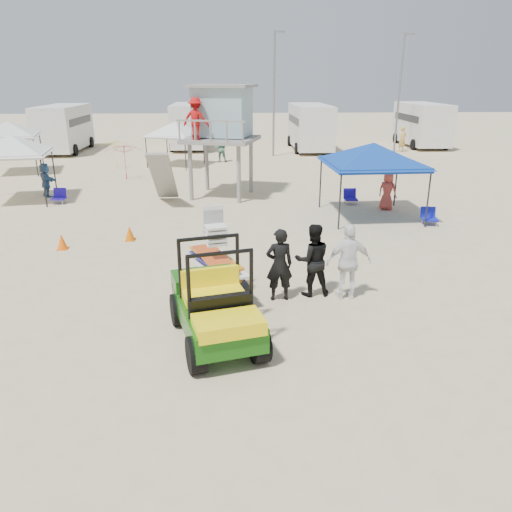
{
  "coord_description": "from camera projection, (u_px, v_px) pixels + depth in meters",
  "views": [
    {
      "loc": [
        -0.09,
        -7.82,
        5.21
      ],
      "look_at": [
        0.5,
        3.0,
        1.3
      ],
      "focal_mm": 35.0,
      "sensor_mm": 36.0,
      "label": 1
    }
  ],
  "objects": [
    {
      "name": "beach_chair_a",
      "position": [
        59.0,
        196.0,
        21.67
      ],
      "size": [
        0.58,
        0.62,
        0.64
      ],
      "color": "#2410B2",
      "rests_on": "ground"
    },
    {
      "name": "beach_chair_c",
      "position": [
        350.0,
        196.0,
        21.59
      ],
      "size": [
        0.55,
        0.59,
        0.64
      ],
      "color": "#1C0E9A",
      "rests_on": "ground"
    },
    {
      "name": "umbrella_a",
      "position": [
        125.0,
        162.0,
        26.42
      ],
      "size": [
        2.65,
        2.67,
        1.86
      ],
      "primitive_type": "imported",
      "rotation": [
        0.0,
        0.0,
        -0.38
      ],
      "color": "red",
      "rests_on": "ground"
    },
    {
      "name": "cone_near",
      "position": [
        130.0,
        233.0,
        16.73
      ],
      "size": [
        0.34,
        0.34,
        0.5
      ],
      "primitive_type": "cone",
      "color": "#E16207",
      "rests_on": "ground"
    },
    {
      "name": "man_left",
      "position": [
        279.0,
        265.0,
        12.07
      ],
      "size": [
        0.7,
        0.5,
        1.82
      ],
      "primitive_type": "imported",
      "rotation": [
        0.0,
        0.0,
        3.24
      ],
      "color": "black",
      "rests_on": "ground"
    },
    {
      "name": "canopy_white_a",
      "position": [
        10.0,
        138.0,
        21.13
      ],
      "size": [
        3.23,
        3.23,
        3.29
      ],
      "color": "black",
      "rests_on": "ground"
    },
    {
      "name": "distant_beachgoers",
      "position": [
        240.0,
        161.0,
        27.37
      ],
      "size": [
        21.98,
        17.19,
        1.83
      ],
      "color": "#2F598F",
      "rests_on": "ground"
    },
    {
      "name": "light_pole_left",
      "position": [
        274.0,
        96.0,
        33.27
      ],
      "size": [
        0.14,
        0.14,
        8.0
      ],
      "primitive_type": "cylinder",
      "color": "slate",
      "rests_on": "ground"
    },
    {
      "name": "canopy_white_b",
      "position": [
        7.0,
        124.0,
        27.48
      ],
      "size": [
        3.5,
        3.5,
        3.3
      ],
      "color": "black",
      "rests_on": "ground"
    },
    {
      "name": "rv_far_right",
      "position": [
        422.0,
        123.0,
        38.85
      ],
      "size": [
        2.64,
        6.6,
        3.25
      ],
      "color": "silver",
      "rests_on": "ground"
    },
    {
      "name": "man_mid",
      "position": [
        312.0,
        260.0,
        12.34
      ],
      "size": [
        0.95,
        0.77,
        1.85
      ],
      "primitive_type": "imported",
      "rotation": [
        0.0,
        0.0,
        3.21
      ],
      "color": "black",
      "rests_on": "ground"
    },
    {
      "name": "canopy_white_c",
      "position": [
        174.0,
        124.0,
        30.02
      ],
      "size": [
        3.56,
        3.56,
        3.04
      ],
      "color": "black",
      "rests_on": "ground"
    },
    {
      "name": "rv_mid_left",
      "position": [
        190.0,
        124.0,
        37.93
      ],
      "size": [
        2.65,
        6.5,
        3.25
      ],
      "color": "silver",
      "rests_on": "ground"
    },
    {
      "name": "ground",
      "position": [
        238.0,
        379.0,
        9.11
      ],
      "size": [
        140.0,
        140.0,
        0.0
      ],
      "primitive_type": "plane",
      "color": "beige",
      "rests_on": "ground"
    },
    {
      "name": "canopy_blue",
      "position": [
        374.0,
        147.0,
        18.75
      ],
      "size": [
        3.52,
        3.52,
        3.27
      ],
      "color": "black",
      "rests_on": "ground"
    },
    {
      "name": "beach_chair_b",
      "position": [
        429.0,
        216.0,
        18.54
      ],
      "size": [
        0.61,
        0.65,
        0.64
      ],
      "color": "#0F17AC",
      "rests_on": "ground"
    },
    {
      "name": "man_right",
      "position": [
        349.0,
        262.0,
        12.15
      ],
      "size": [
        1.14,
        0.54,
        1.9
      ],
      "primitive_type": "imported",
      "rotation": [
        0.0,
        0.0,
        3.21
      ],
      "color": "white",
      "rests_on": "ground"
    },
    {
      "name": "light_pole_right",
      "position": [
        399.0,
        95.0,
        35.13
      ],
      "size": [
        0.14,
        0.14,
        8.0
      ],
      "primitive_type": "cylinder",
      "color": "slate",
      "rests_on": "ground"
    },
    {
      "name": "rv_mid_right",
      "position": [
        310.0,
        125.0,
        36.98
      ],
      "size": [
        2.64,
        7.0,
        3.25
      ],
      "color": "silver",
      "rests_on": "ground"
    },
    {
      "name": "umbrella_b",
      "position": [
        116.0,
        154.0,
        29.53
      ],
      "size": [
        2.62,
        2.62,
        1.69
      ],
      "primitive_type": "imported",
      "rotation": [
        0.0,
        0.0,
        0.68
      ],
      "color": "#F2F115",
      "rests_on": "ground"
    },
    {
      "name": "utility_cart",
      "position": [
        214.0,
        299.0,
        10.05
      ],
      "size": [
        2.03,
        3.04,
        2.11
      ],
      "color": "#14540D",
      "rests_on": "ground"
    },
    {
      "name": "surf_trailer",
      "position": [
        217.0,
        265.0,
        12.3
      ],
      "size": [
        1.61,
        2.35,
        2.04
      ],
      "color": "black",
      "rests_on": "ground"
    },
    {
      "name": "rv_far_left",
      "position": [
        63.0,
        126.0,
        36.06
      ],
      "size": [
        2.64,
        6.8,
        3.25
      ],
      "color": "silver",
      "rests_on": "ground"
    },
    {
      "name": "lifeguard_tower",
      "position": [
        219.0,
        116.0,
        21.95
      ],
      "size": [
        3.7,
        3.7,
        4.77
      ],
      "color": "gray",
      "rests_on": "ground"
    },
    {
      "name": "cone_far",
      "position": [
        62.0,
        242.0,
        15.87
      ],
      "size": [
        0.34,
        0.34,
        0.5
      ],
      "primitive_type": "cone",
      "color": "#FF6108",
      "rests_on": "ground"
    }
  ]
}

